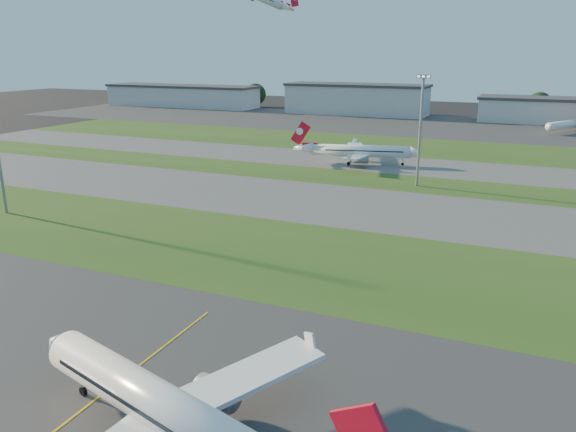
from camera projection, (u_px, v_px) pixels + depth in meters
The scene contains 17 objects.
grass_strip_a at pixel (253, 251), 90.17m from camera, with size 300.00×34.00×0.01m, color #254C19.
taxiway_a at pixel (324, 202), 119.16m from camera, with size 300.00×32.00×0.01m, color #515154.
grass_strip_b at pixel (358, 179), 141.12m from camera, with size 300.00×18.00×0.01m, color #254C19.
taxiway_b at pixel (381, 163), 160.45m from camera, with size 300.00×26.00×0.01m, color #515154.
grass_strip_c at pixel (406, 146), 189.44m from camera, with size 300.00×40.00×0.01m, color #254C19.
apron_far at pixel (436, 126), 242.15m from camera, with size 400.00×80.00×0.01m, color #333335.
airliner_parked at pixel (170, 413), 43.36m from camera, with size 35.32×29.67×11.28m.
airliner_taxiing at pixel (360, 151), 158.40m from camera, with size 33.18×27.81×10.54m.
mini_jet_near at pixel (568, 124), 220.68m from camera, with size 16.78×25.08×9.48m.
light_mast_centre at pixel (421, 124), 129.41m from camera, with size 3.20×0.70×25.80m.
hangar_far_west at pixel (182, 96), 324.59m from camera, with size 91.80×23.00×12.20m.
hangar_west at pixel (357, 99), 283.70m from camera, with size 71.40×23.00×15.20m.
hangar_east at pixel (576, 111), 245.72m from camera, with size 81.60×23.00×11.20m.
tree_far_west at pixel (140, 92), 351.32m from camera, with size 11.00×11.00×12.00m.
tree_west at pixel (255, 94), 322.06m from camera, with size 12.10×12.10×13.20m.
tree_mid_west at pixel (410, 103), 284.24m from camera, with size 9.90×9.90×10.80m.
tree_mid_east at pixel (539, 104), 263.47m from camera, with size 11.55×11.55×12.60m.
Camera 1 is at (39.22, -23.52, 30.86)m, focal length 35.00 mm.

